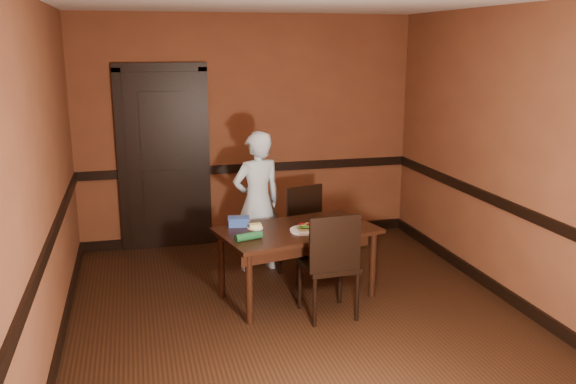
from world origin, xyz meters
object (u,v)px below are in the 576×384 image
dining_table (297,263)px  food_tub (239,221)px  chair_near (328,263)px  sauce_jar (330,224)px  person (257,202)px  cheese_saucer (255,227)px  sandwich_plate (305,229)px  chair_far (304,233)px

dining_table → food_tub: size_ratio=6.48×
chair_near → sauce_jar: bearing=-112.4°
chair_near → person: bearing=-76.5°
chair_near → person: person is taller
dining_table → cheese_saucer: cheese_saucer is taller
person → sauce_jar: (0.51, -0.87, -0.02)m
sandwich_plate → cheese_saucer: (-0.43, 0.20, -0.00)m
dining_table → chair_far: (0.21, 0.51, 0.12)m
chair_far → sandwich_plate: size_ratio=3.17×
sauce_jar → cheese_saucer: 0.70m
chair_near → sandwich_plate: bearing=-76.5°
chair_far → cheese_saucer: bearing=-162.6°
dining_table → chair_far: bearing=54.5°
chair_near → sandwich_plate: (-0.11, 0.36, 0.21)m
dining_table → chair_near: 0.50m
sauce_jar → cheese_saucer: bearing=165.4°
dining_table → person: size_ratio=0.97×
sandwich_plate → sauce_jar: bearing=5.3°
chair_far → chair_near: 0.96m
chair_near → sauce_jar: chair_near is taller
chair_near → cheese_saucer: 0.80m
dining_table → food_tub: (-0.51, 0.22, 0.38)m
person → cheese_saucer: person is taller
dining_table → cheese_saucer: size_ratio=9.65×
sandwich_plate → sauce_jar: sauce_jar is taller
sandwich_plate → chair_near: bearing=-73.2°
chair_near → person: size_ratio=0.65×
chair_far → person: person is taller
sandwich_plate → chair_far: bearing=75.1°
sauce_jar → cheese_saucer: (-0.67, 0.18, -0.03)m
person → food_tub: bearing=48.0°
chair_near → food_tub: bearing=-48.5°
chair_far → chair_near: chair_near is taller
chair_far → sauce_jar: 0.64m
food_tub → sandwich_plate: bearing=-20.8°
dining_table → sandwich_plate: 0.37m
sandwich_plate → cheese_saucer: size_ratio=1.93×
chair_near → food_tub: (-0.67, 0.68, 0.23)m
chair_far → sauce_jar: (0.08, -0.58, 0.27)m
cheese_saucer → chair_far: bearing=34.2°
chair_far → sandwich_plate: 0.67m
food_tub → person: bearing=71.2°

